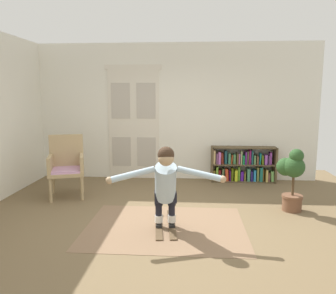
% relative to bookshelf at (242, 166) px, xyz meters
% --- Properties ---
extents(ground_plane, '(7.20, 7.20, 0.00)m').
position_rel_bookshelf_xyz_m(ground_plane, '(-1.41, -2.39, -0.33)').
color(ground_plane, brown).
extents(back_wall, '(6.00, 0.10, 2.90)m').
position_rel_bookshelf_xyz_m(back_wall, '(-1.41, 0.21, 1.12)').
color(back_wall, silver).
rests_on(back_wall, ground).
extents(double_door, '(1.22, 0.05, 2.45)m').
position_rel_bookshelf_xyz_m(double_door, '(-2.32, 0.15, 0.90)').
color(double_door, beige).
rests_on(double_door, ground).
extents(rug, '(2.20, 1.68, 0.01)m').
position_rel_bookshelf_xyz_m(rug, '(-1.42, -2.60, -0.33)').
color(rug, '#83654A').
rests_on(rug, ground).
extents(bookshelf, '(1.35, 0.30, 0.74)m').
position_rel_bookshelf_xyz_m(bookshelf, '(0.00, 0.00, 0.00)').
color(bookshelf, brown).
rests_on(bookshelf, ground).
extents(wicker_chair, '(0.76, 0.76, 1.10)m').
position_rel_bookshelf_xyz_m(wicker_chair, '(-3.31, -1.27, 0.25)').
color(wicker_chair, tan).
rests_on(wicker_chair, ground).
extents(potted_plant, '(0.42, 0.39, 1.00)m').
position_rel_bookshelf_xyz_m(potted_plant, '(0.50, -1.80, 0.24)').
color(potted_plant, brown).
rests_on(potted_plant, ground).
extents(skis_pair, '(0.37, 0.95, 0.07)m').
position_rel_bookshelf_xyz_m(skis_pair, '(-1.42, -2.56, -0.31)').
color(skis_pair, brown).
rests_on(skis_pair, rug).
extents(person_skier, '(1.48, 0.69, 1.11)m').
position_rel_bookshelf_xyz_m(person_skier, '(-1.40, -2.77, 0.37)').
color(person_skier, white).
rests_on(person_skier, skis_pair).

